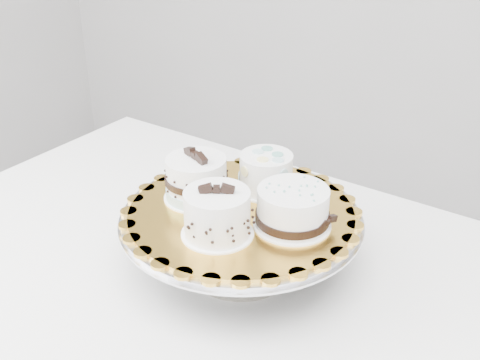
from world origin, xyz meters
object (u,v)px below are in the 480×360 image
at_px(cake_ribbon, 293,209).
at_px(cake_stand, 241,231).
at_px(table, 220,301).
at_px(cake_swirl, 217,215).
at_px(cake_dots, 266,172).
at_px(cake_board, 241,212).
at_px(cake_banded, 197,180).

bearing_deg(cake_ribbon, cake_stand, -164.99).
xyz_separation_m(table, cake_ribbon, (0.13, 0.02, 0.22)).
bearing_deg(cake_stand, table, -144.94).
bearing_deg(cake_stand, cake_swirl, -91.35).
bearing_deg(cake_dots, table, -97.86).
distance_m(cake_board, cake_dots, 0.09).
distance_m(table, cake_stand, 0.15).
relative_size(cake_swirl, cake_banded, 0.97).
height_order(cake_stand, cake_dots, cake_dots).
bearing_deg(cake_board, cake_banded, 176.30).
height_order(cake_swirl, cake_ribbon, cake_swirl).
bearing_deg(cake_board, cake_swirl, -91.35).
bearing_deg(cake_banded, cake_swirl, -16.56).
height_order(cake_swirl, cake_dots, cake_swirl).
bearing_deg(cake_stand, cake_ribbon, -3.09).
bearing_deg(cake_banded, cake_dots, 68.38).
bearing_deg(cake_banded, cake_board, 25.02).
bearing_deg(cake_ribbon, cake_dots, 152.20).
bearing_deg(cake_swirl, cake_ribbon, 13.51).
bearing_deg(cake_stand, cake_board, -100.62).
bearing_deg(cake_dots, cake_banded, -128.31).
distance_m(cake_board, cake_ribbon, 0.10).
height_order(cake_stand, cake_ribbon, cake_ribbon).
relative_size(table, cake_banded, 9.91).
relative_size(cake_board, cake_swirl, 2.77).
distance_m(cake_swirl, cake_ribbon, 0.12).
bearing_deg(cake_swirl, cake_stand, 63.92).
relative_size(table, cake_ribbon, 9.66).
distance_m(cake_stand, cake_banded, 0.12).
xyz_separation_m(table, cake_stand, (0.03, 0.02, 0.15)).
bearing_deg(cake_dots, cake_board, -83.01).
bearing_deg(cake_dots, cake_stand, -83.01).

